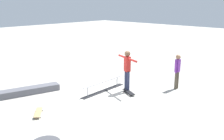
# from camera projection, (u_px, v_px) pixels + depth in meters

# --- Properties ---
(ground_plane) EXTENTS (60.00, 60.00, 0.00)m
(ground_plane) POSITION_uv_depth(u_px,v_px,m) (99.00, 94.00, 10.27)
(ground_plane) COLOR #ADA89E
(grind_rail) EXTENTS (2.42, 0.37, 0.42)m
(grind_rail) POSITION_uv_depth(u_px,v_px,m) (103.00, 87.00, 10.58)
(grind_rail) COLOR black
(grind_rail) RESTS_ON ground_plane
(skate_ledge) EXTENTS (2.38, 1.08, 0.26)m
(skate_ledge) POSITION_uv_depth(u_px,v_px,m) (30.00, 90.00, 10.30)
(skate_ledge) COLOR #595960
(skate_ledge) RESTS_ON ground_plane
(skater_main) EXTENTS (0.53, 1.33, 1.71)m
(skater_main) POSITION_uv_depth(u_px,v_px,m) (127.00, 68.00, 10.34)
(skater_main) COLOR #2D3351
(skater_main) RESTS_ON ground_plane
(skateboard_main) EXTENTS (0.50, 0.81, 0.09)m
(skateboard_main) POSITION_uv_depth(u_px,v_px,m) (129.00, 92.00, 10.31)
(skateboard_main) COLOR black
(skateboard_main) RESTS_ON ground_plane
(bystander_purple_shirt) EXTENTS (0.34, 0.20, 1.49)m
(bystander_purple_shirt) POSITION_uv_depth(u_px,v_px,m) (177.00, 70.00, 10.69)
(bystander_purple_shirt) COLOR brown
(bystander_purple_shirt) RESTS_ON ground_plane
(loose_skateboard_natural) EXTENTS (0.65, 0.75, 0.09)m
(loose_skateboard_natural) POSITION_uv_depth(u_px,v_px,m) (38.00, 112.00, 8.39)
(loose_skateboard_natural) COLOR tan
(loose_skateboard_natural) RESTS_ON ground_plane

